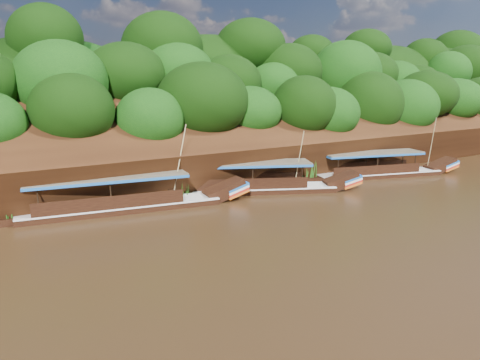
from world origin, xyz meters
name	(u,v)px	position (x,y,z in m)	size (l,w,h in m)	color
ground	(327,216)	(0.00, 0.00, 0.00)	(160.00, 160.00, 0.00)	black
riverbank	(185,149)	(-0.01, 22.73, 1.89)	(120.00, 30.06, 19.40)	black
boat_0	(385,171)	(14.24, 7.19, 0.56)	(15.11, 6.03, 6.21)	black
boat_1	(269,185)	(0.80, 8.04, 0.59)	(14.50, 8.21, 5.73)	black
boat_2	(134,202)	(-10.80, 8.77, 0.60)	(16.99, 4.67, 6.59)	black
reeds	(206,185)	(-4.31, 9.69, 0.93)	(50.22, 2.22, 2.29)	#286218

